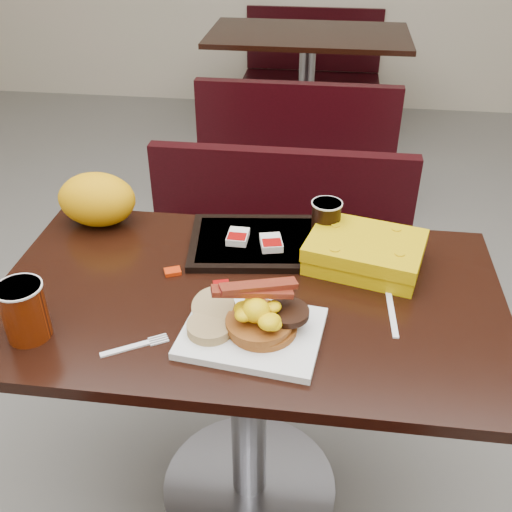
# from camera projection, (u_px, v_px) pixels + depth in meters

# --- Properties ---
(floor) EXTENTS (6.00, 7.00, 0.01)m
(floor) POSITION_uv_depth(u_px,v_px,m) (250.00, 489.00, 1.82)
(floor) COLOR slate
(floor) RESTS_ON ground
(table_near) EXTENTS (1.20, 0.70, 0.75)m
(table_near) POSITION_uv_depth(u_px,v_px,m) (249.00, 403.00, 1.61)
(table_near) COLOR black
(table_near) RESTS_ON floor
(bench_near_n) EXTENTS (1.00, 0.46, 0.72)m
(bench_near_n) POSITION_uv_depth(u_px,v_px,m) (275.00, 264.00, 2.20)
(bench_near_n) COLOR black
(bench_near_n) RESTS_ON floor
(table_far) EXTENTS (1.20, 0.70, 0.75)m
(table_far) POSITION_uv_depth(u_px,v_px,m) (306.00, 94.00, 3.76)
(table_far) COLOR black
(table_far) RESTS_ON floor
(bench_far_s) EXTENTS (1.00, 0.46, 0.72)m
(bench_far_s) POSITION_uv_depth(u_px,v_px,m) (298.00, 139.00, 3.19)
(bench_far_s) COLOR black
(bench_far_s) RESTS_ON floor
(bench_far_n) EXTENTS (1.00, 0.46, 0.72)m
(bench_far_n) POSITION_uv_depth(u_px,v_px,m) (311.00, 65.00, 4.35)
(bench_far_n) COLOR black
(bench_far_n) RESTS_ON floor
(platter) EXTENTS (0.32, 0.26, 0.02)m
(platter) POSITION_uv_depth(u_px,v_px,m) (252.00, 333.00, 1.27)
(platter) COLOR white
(platter) RESTS_ON table_near
(pancake_stack) EXTENTS (0.19, 0.19, 0.03)m
(pancake_stack) POSITION_uv_depth(u_px,v_px,m) (262.00, 324.00, 1.26)
(pancake_stack) COLOR brown
(pancake_stack) RESTS_ON platter
(sausage_patty) EXTENTS (0.10, 0.10, 0.01)m
(sausage_patty) POSITION_uv_depth(u_px,v_px,m) (287.00, 312.00, 1.26)
(sausage_patty) COLOR black
(sausage_patty) RESTS_ON pancake_stack
(scrambled_eggs) EXTENTS (0.10, 0.09, 0.05)m
(scrambled_eggs) POSITION_uv_depth(u_px,v_px,m) (256.00, 312.00, 1.23)
(scrambled_eggs) COLOR #FFF305
(scrambled_eggs) RESTS_ON pancake_stack
(bacon_strips) EXTENTS (0.19, 0.12, 0.01)m
(bacon_strips) POSITION_uv_depth(u_px,v_px,m) (252.00, 290.00, 1.23)
(bacon_strips) COLOR #4D050E
(bacon_strips) RESTS_ON scrambled_eggs
(muffin_bottom) EXTENTS (0.10, 0.10, 0.02)m
(muffin_bottom) POSITION_uv_depth(u_px,v_px,m) (210.00, 327.00, 1.26)
(muffin_bottom) COLOR tan
(muffin_bottom) RESTS_ON platter
(muffin_top) EXTENTS (0.12, 0.12, 0.05)m
(muffin_top) POSITION_uv_depth(u_px,v_px,m) (214.00, 307.00, 1.30)
(muffin_top) COLOR tan
(muffin_top) RESTS_ON platter
(coffee_cup_near) EXTENTS (0.12, 0.12, 0.13)m
(coffee_cup_near) POSITION_uv_depth(u_px,v_px,m) (24.00, 312.00, 1.24)
(coffee_cup_near) COLOR maroon
(coffee_cup_near) RESTS_ON table_near
(fork) EXTENTS (0.14, 0.10, 0.00)m
(fork) POSITION_uv_depth(u_px,v_px,m) (125.00, 349.00, 1.24)
(fork) COLOR white
(fork) RESTS_ON table_near
(knife) EXTENTS (0.02, 0.16, 0.00)m
(knife) POSITION_uv_depth(u_px,v_px,m) (392.00, 314.00, 1.34)
(knife) COLOR white
(knife) RESTS_ON table_near
(condiment_syrup) EXTENTS (0.05, 0.04, 0.01)m
(condiment_syrup) POSITION_uv_depth(u_px,v_px,m) (173.00, 271.00, 1.47)
(condiment_syrup) COLOR red
(condiment_syrup) RESTS_ON table_near
(condiment_ketchup) EXTENTS (0.04, 0.04, 0.01)m
(condiment_ketchup) POSITION_uv_depth(u_px,v_px,m) (221.00, 285.00, 1.42)
(condiment_ketchup) COLOR #8C0504
(condiment_ketchup) RESTS_ON table_near
(tray) EXTENTS (0.40, 0.31, 0.02)m
(tray) POSITION_uv_depth(u_px,v_px,m) (261.00, 242.00, 1.58)
(tray) COLOR black
(tray) RESTS_ON table_near
(hashbrown_sleeve_left) EXTENTS (0.05, 0.07, 0.02)m
(hashbrown_sleeve_left) POSITION_uv_depth(u_px,v_px,m) (238.00, 237.00, 1.56)
(hashbrown_sleeve_left) COLOR silver
(hashbrown_sleeve_left) RESTS_ON tray
(hashbrown_sleeve_right) EXTENTS (0.07, 0.08, 0.02)m
(hashbrown_sleeve_right) POSITION_uv_depth(u_px,v_px,m) (271.00, 243.00, 1.54)
(hashbrown_sleeve_right) COLOR silver
(hashbrown_sleeve_right) RESTS_ON tray
(coffee_cup_far) EXTENTS (0.10, 0.10, 0.10)m
(coffee_cup_far) POSITION_uv_depth(u_px,v_px,m) (326.00, 220.00, 1.55)
(coffee_cup_far) COLOR black
(coffee_cup_far) RESTS_ON tray
(clamshell) EXTENTS (0.32, 0.27, 0.07)m
(clamshell) POSITION_uv_depth(u_px,v_px,m) (365.00, 252.00, 1.48)
(clamshell) COLOR #CAA103
(clamshell) RESTS_ON table_near
(paper_bag) EXTENTS (0.23, 0.18, 0.15)m
(paper_bag) POSITION_uv_depth(u_px,v_px,m) (97.00, 199.00, 1.64)
(paper_bag) COLOR #F0AB08
(paper_bag) RESTS_ON table_near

